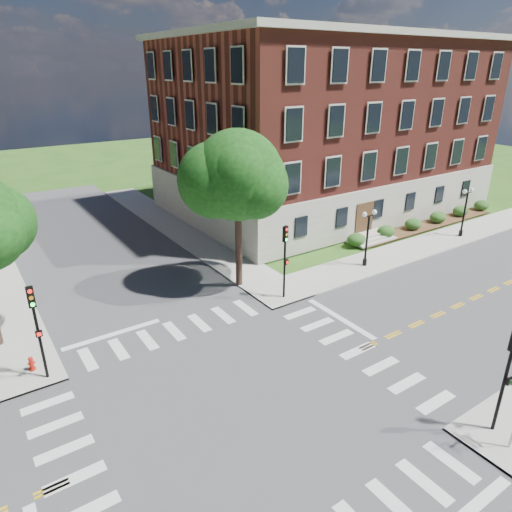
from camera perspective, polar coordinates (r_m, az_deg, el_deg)
ground at (r=21.33m, az=-1.74°, el=-17.91°), size 160.00×160.00×0.00m
road_ew at (r=21.33m, az=-1.74°, el=-17.90°), size 90.00×12.00×0.01m
road_ns at (r=21.33m, az=-1.74°, el=-17.89°), size 12.00×90.00×0.01m
sidewalk_ne at (r=40.17m, az=5.07°, el=2.41°), size 34.00×34.00×0.12m
crosswalk_east at (r=25.10m, az=12.58°, el=-11.53°), size 2.20×10.20×0.02m
stop_bar_east at (r=27.83m, az=10.46°, el=-7.67°), size 0.40×5.50×0.00m
main_building at (r=48.69m, az=8.60°, el=15.85°), size 30.60×22.40×16.50m
shrub_row at (r=45.39m, az=20.33°, el=3.38°), size 18.00×2.00×1.30m
tree_d at (r=28.75m, az=-2.32°, el=10.01°), size 5.71×5.71×10.35m
traffic_signal_se at (r=20.48m, az=29.03°, el=-12.02°), size 0.35×0.39×4.80m
traffic_signal_ne at (r=28.30m, az=3.65°, el=0.40°), size 0.37×0.43×4.80m
traffic_signal_nw at (r=23.13m, az=-25.80°, el=-7.36°), size 0.34×0.37×4.80m
twin_lamp_west at (r=34.20m, az=13.75°, el=2.57°), size 1.36×0.36×4.23m
twin_lamp_east at (r=43.23m, az=24.66°, el=5.31°), size 1.36×0.36×4.23m
fire_hydrant at (r=25.31m, az=-26.26°, el=-12.01°), size 0.35×0.35×0.75m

